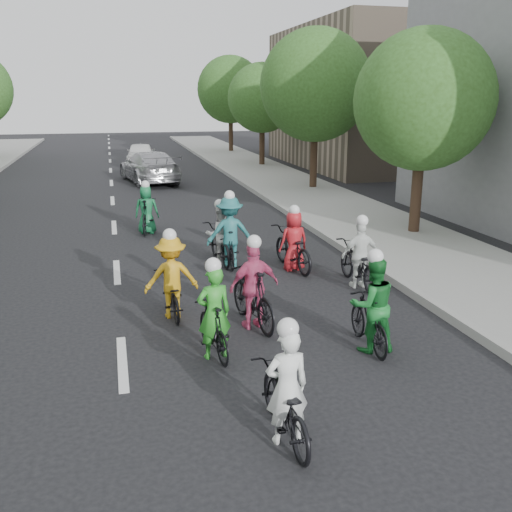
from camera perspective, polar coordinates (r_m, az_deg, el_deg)
name	(u,v)px	position (r m, az deg, el deg)	size (l,w,h in m)	color
ground	(122,363)	(9.46, -13.22, -10.36)	(120.00, 120.00, 0.00)	black
sidewalk_right	(345,213)	(20.57, 8.88, 4.28)	(4.00, 80.00, 0.15)	gray
curb_right	(293,215)	(19.89, 3.69, 4.09)	(0.18, 80.00, 0.18)	#999993
bldg_se	(381,97)	(36.24, 12.35, 15.24)	(10.00, 14.00, 8.00)	gray
tree_r_0	(424,100)	(17.49, 16.41, 14.70)	(4.00, 4.00, 5.97)	black
tree_r_1	(316,85)	(25.68, 5.98, 16.60)	(4.80, 4.80, 6.93)	black
tree_r_2	(262,98)	(34.27, 0.61, 15.52)	(4.00, 4.00, 5.97)	black
tree_r_3	(230,90)	(43.04, -2.58, 16.29)	(4.80, 4.80, 6.93)	black
cyclist_0	(285,399)	(7.17, 2.91, -14.12)	(0.64, 1.72, 1.62)	black
cyclist_1	(371,312)	(9.63, 11.42, -5.50)	(0.81, 1.58, 1.75)	black
cyclist_2	(171,284)	(10.98, -8.46, -2.79)	(1.05, 1.58, 1.73)	black
cyclist_3	(253,293)	(10.37, -0.27, -3.68)	(0.99, 1.91, 1.75)	black
cyclist_4	(293,246)	(13.84, 3.70, 0.99)	(0.93, 2.04, 1.61)	black
cyclist_5	(214,322)	(9.26, -4.26, -6.62)	(0.62, 1.54, 1.68)	black
cyclist_6	(220,240)	(14.40, -3.66, 1.59)	(0.76, 1.88, 1.64)	black
cyclist_7	(230,237)	(14.01, -2.65, 1.91)	(1.18, 1.62, 1.91)	black
cyclist_8	(359,261)	(12.77, 10.24, -0.53)	(0.87, 1.90, 1.64)	black
cyclist_9	(147,213)	(17.87, -10.88, 4.22)	(0.83, 1.84, 1.63)	black
follow_car_lead	(149,167)	(28.58, -10.61, 8.76)	(2.11, 5.20, 1.51)	#ABABAF
follow_car_trail	(141,154)	(35.57, -11.43, 9.97)	(1.67, 4.16, 1.42)	white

